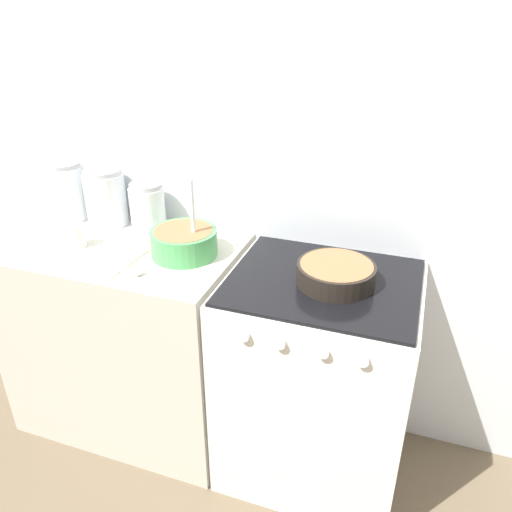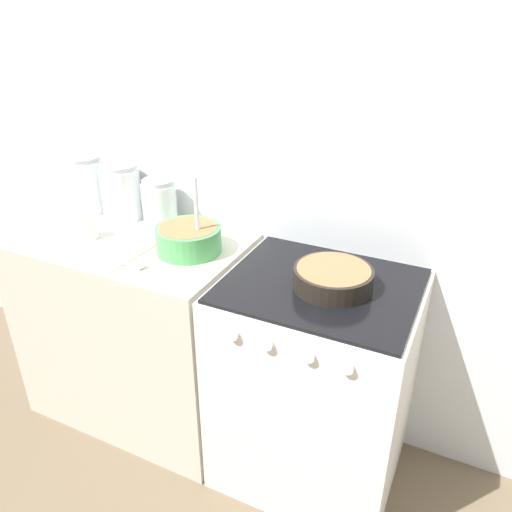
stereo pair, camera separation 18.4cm
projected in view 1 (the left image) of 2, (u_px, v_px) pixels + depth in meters
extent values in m
plane|color=brown|center=(208.00, 489.00, 2.06)|extent=(12.00, 12.00, 0.00)
cube|color=silver|center=(257.00, 166.00, 2.03)|extent=(4.96, 0.05, 2.40)
cube|color=beige|center=(130.00, 336.00, 2.24)|extent=(0.98, 0.59, 0.91)
cube|color=white|center=(316.00, 380.00, 1.99)|extent=(0.70, 0.59, 0.89)
cube|color=black|center=(323.00, 282.00, 1.79)|extent=(0.67, 0.57, 0.01)
cylinder|color=white|center=(244.00, 336.00, 1.62)|extent=(0.04, 0.02, 0.04)
cylinder|color=white|center=(280.00, 343.00, 1.59)|extent=(0.04, 0.02, 0.04)
cylinder|color=white|center=(323.00, 352.00, 1.55)|extent=(0.04, 0.02, 0.04)
cylinder|color=white|center=(363.00, 361.00, 1.51)|extent=(0.04, 0.02, 0.04)
cylinder|color=#4CA559|center=(184.00, 243.00, 1.94)|extent=(0.26, 0.26, 0.10)
cylinder|color=#8C603D|center=(184.00, 237.00, 1.93)|extent=(0.23, 0.23, 0.06)
cylinder|color=white|center=(193.00, 217.00, 1.88)|extent=(0.02, 0.02, 0.29)
cylinder|color=black|center=(336.00, 274.00, 1.75)|extent=(0.28, 0.28, 0.07)
cylinder|color=#8C603D|center=(336.00, 272.00, 1.75)|extent=(0.25, 0.25, 0.06)
cylinder|color=silver|center=(67.00, 193.00, 2.25)|extent=(0.18, 0.18, 0.24)
cylinder|color=silver|center=(68.00, 203.00, 2.27)|extent=(0.15, 0.15, 0.14)
cylinder|color=#B2B2B7|center=(61.00, 165.00, 2.19)|extent=(0.16, 0.16, 0.02)
cylinder|color=silver|center=(106.00, 199.00, 2.19)|extent=(0.18, 0.18, 0.23)
cylinder|color=tan|center=(107.00, 209.00, 2.21)|extent=(0.16, 0.16, 0.14)
cylinder|color=#B2B2B7|center=(102.00, 172.00, 2.13)|extent=(0.16, 0.16, 0.02)
cylinder|color=silver|center=(148.00, 209.00, 2.14)|extent=(0.15, 0.15, 0.19)
cylinder|color=red|center=(149.00, 217.00, 2.15)|extent=(0.13, 0.13, 0.11)
cylinder|color=#B2B2B7|center=(145.00, 186.00, 2.09)|extent=(0.13, 0.13, 0.02)
cylinder|color=silver|center=(76.00, 236.00, 2.01)|extent=(0.07, 0.07, 0.09)
cube|color=beige|center=(108.00, 260.00, 1.92)|extent=(0.21, 0.27, 0.01)
cylinder|color=white|center=(125.00, 272.00, 1.83)|extent=(0.09, 0.01, 0.01)
sphere|color=white|center=(138.00, 271.00, 1.81)|extent=(0.04, 0.04, 0.04)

